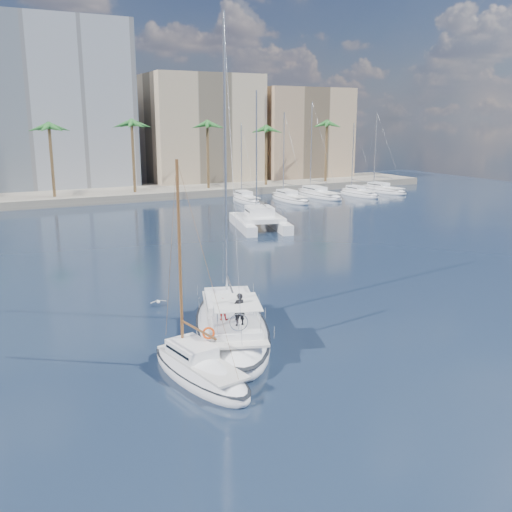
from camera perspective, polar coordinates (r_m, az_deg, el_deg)
ground at (r=36.88m, az=2.86°, el=-5.88°), size 160.00×160.00×0.00m
quay at (r=93.53m, az=-16.01°, el=5.87°), size 120.00×14.00×1.20m
building_beige at (r=107.63m, az=-5.50°, el=12.29°), size 20.00×14.00×20.00m
building_tan_right at (r=114.74m, az=4.43°, el=11.89°), size 18.00×12.00×18.00m
palm_centre at (r=88.90m, az=-15.91°, el=11.77°), size 3.60×3.60×12.30m
palm_right at (r=101.17m, az=3.77°, el=12.41°), size 3.60×3.60×12.30m
main_sloop at (r=33.09m, az=-2.48°, el=-7.17°), size 7.97×13.43×18.99m
small_sloop at (r=28.25m, az=-5.69°, el=-11.33°), size 3.77×8.02×11.08m
catamaran at (r=65.49m, az=0.37°, el=3.74°), size 7.58×11.37×15.39m
seagull at (r=38.82m, az=-9.75°, el=-4.51°), size 1.09×0.47×0.20m
moored_yacht_a at (r=86.59m, az=-1.00°, el=5.41°), size 3.37×9.52×11.90m
moored_yacht_b at (r=87.86m, az=3.41°, el=5.51°), size 3.32×10.83×13.72m
moored_yacht_c at (r=92.93m, az=6.28°, el=5.89°), size 3.98×12.33×15.54m
moored_yacht_d at (r=95.01m, az=10.24°, el=5.93°), size 3.52×9.55×11.90m
moored_yacht_e at (r=100.56m, az=12.54°, el=6.23°), size 4.61×11.11×13.72m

